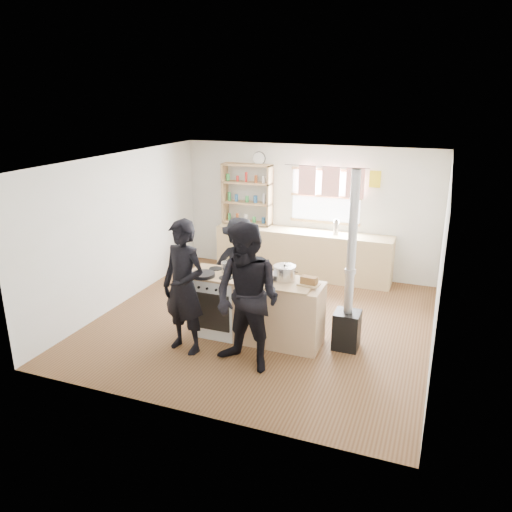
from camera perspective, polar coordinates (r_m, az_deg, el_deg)
name	(u,v)px	position (r m, az deg, el deg)	size (l,w,h in m)	color
ground	(263,322)	(7.88, 0.79, -7.51)	(5.00, 5.00, 0.01)	brown
back_counter	(302,254)	(9.69, 5.33, 0.28)	(3.40, 0.55, 0.90)	tan
shelving_unit	(247,194)	(9.91, -1.03, 7.10)	(1.00, 0.28, 1.20)	tan
thermos	(336,227)	(9.38, 9.13, 3.26)	(0.10, 0.10, 0.27)	silver
cooking_island	(259,309)	(7.17, 0.37, -6.06)	(1.97, 0.64, 0.93)	white
skillet_greens	(203,274)	(7.11, -6.06, -2.11)	(0.38, 0.38, 0.05)	black
roast_tray	(262,276)	(6.97, 0.72, -2.32)	(0.38, 0.34, 0.07)	silver
stockpot_stove	(229,267)	(7.21, -3.13, -1.30)	(0.22, 0.22, 0.18)	#B0B0B2
stockpot_counter	(285,273)	(6.92, 3.29, -1.93)	(0.31, 0.31, 0.23)	#BABABD
bread_board	(309,282)	(6.78, 6.07, -2.92)	(0.30, 0.24, 0.12)	tan
flue_heater	(348,305)	(6.96, 10.49, -5.54)	(0.35, 0.35, 2.50)	black
person_near_left	(184,287)	(6.77, -8.25, -3.54)	(0.68, 0.44, 1.85)	black
person_near_right	(247,298)	(6.25, -0.99, -4.86)	(0.94, 0.73, 1.92)	black
person_far	(240,265)	(8.04, -1.87, -0.99)	(1.00, 0.57, 1.54)	black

